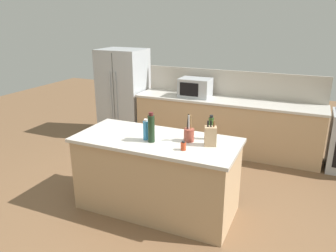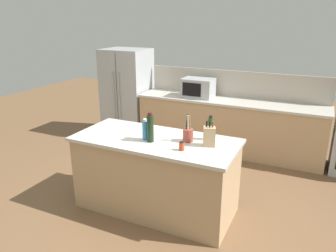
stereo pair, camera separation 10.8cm
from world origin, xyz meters
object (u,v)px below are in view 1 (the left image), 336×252
object	(u,v)px
microwave	(195,88)
olive_oil_bottle	(211,128)
spice_jar_paprika	(183,146)
dish_soap_bottle	(146,130)
refrigerator	(124,93)
knife_block	(210,136)
wine_bottle	(151,128)
utensil_crock	(189,134)

from	to	relation	value
microwave	olive_oil_bottle	world-z (taller)	microwave
spice_jar_paprika	dish_soap_bottle	size ratio (longest dim) A/B	0.40
refrigerator	dish_soap_bottle	distance (m)	2.89
knife_block	spice_jar_paprika	world-z (taller)	knife_block
knife_block	wine_bottle	size ratio (longest dim) A/B	0.83
refrigerator	microwave	xyz separation A→B (m)	(1.52, -0.05, 0.25)
spice_jar_paprika	olive_oil_bottle	distance (m)	0.48
refrigerator	spice_jar_paprika	xyz separation A→B (m)	(2.22, -2.44, 0.13)
wine_bottle	utensil_crock	bearing A→B (deg)	26.15
utensil_crock	wine_bottle	size ratio (longest dim) A/B	0.91
olive_oil_bottle	dish_soap_bottle	xyz separation A→B (m)	(-0.69, -0.31, -0.02)
spice_jar_paprika	refrigerator	bearing A→B (deg)	132.28
dish_soap_bottle	spice_jar_paprika	bearing A→B (deg)	-13.23
olive_oil_bottle	utensil_crock	bearing A→B (deg)	-142.95
utensil_crock	olive_oil_bottle	distance (m)	0.27
olive_oil_bottle	dish_soap_bottle	size ratio (longest dim) A/B	1.17
spice_jar_paprika	wine_bottle	size ratio (longest dim) A/B	0.29
spice_jar_paprika	dish_soap_bottle	world-z (taller)	dish_soap_bottle
refrigerator	spice_jar_paprika	size ratio (longest dim) A/B	17.03
refrigerator	wine_bottle	size ratio (longest dim) A/B	4.89
microwave	utensil_crock	size ratio (longest dim) A/B	1.71
knife_block	spice_jar_paprika	size ratio (longest dim) A/B	2.88
wine_bottle	dish_soap_bottle	distance (m)	0.11
microwave	spice_jar_paprika	xyz separation A→B (m)	(0.70, -2.39, -0.12)
spice_jar_paprika	dish_soap_bottle	bearing A→B (deg)	166.77
refrigerator	olive_oil_bottle	distance (m)	3.14
spice_jar_paprika	olive_oil_bottle	size ratio (longest dim) A/B	0.34
knife_block	microwave	bearing A→B (deg)	92.64
knife_block	olive_oil_bottle	distance (m)	0.20
microwave	knife_block	bearing A→B (deg)	-66.65
refrigerator	knife_block	size ratio (longest dim) A/B	5.92
knife_block	dish_soap_bottle	distance (m)	0.75
utensil_crock	dish_soap_bottle	distance (m)	0.50
refrigerator	dish_soap_bottle	xyz separation A→B (m)	(1.71, -2.32, 0.20)
spice_jar_paprika	dish_soap_bottle	xyz separation A→B (m)	(-0.51, 0.12, 0.07)
utensil_crock	dish_soap_bottle	world-z (taller)	utensil_crock
knife_block	olive_oil_bottle	world-z (taller)	olive_oil_bottle
refrigerator	dish_soap_bottle	size ratio (longest dim) A/B	6.82
utensil_crock	wine_bottle	distance (m)	0.44
microwave	dish_soap_bottle	distance (m)	2.28
knife_block	spice_jar_paprika	bearing A→B (deg)	-153.63
refrigerator	utensil_crock	distance (m)	3.08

